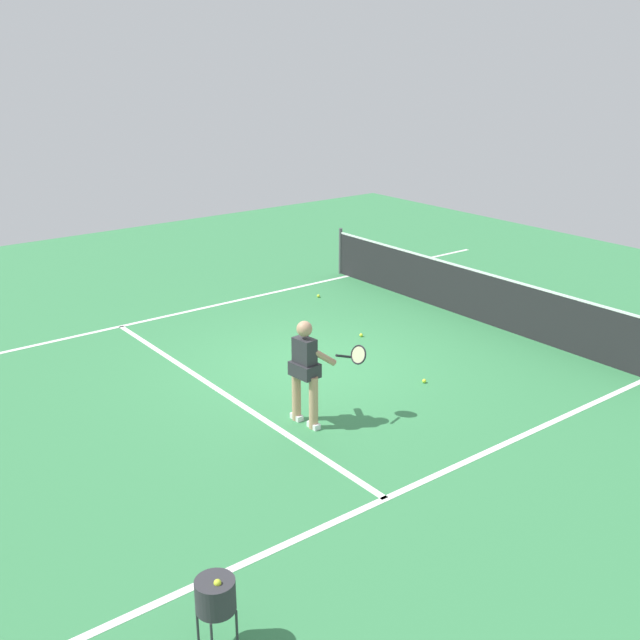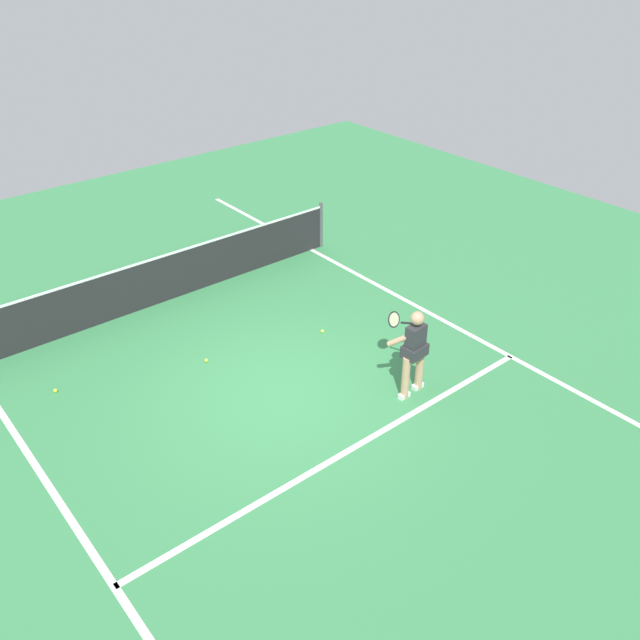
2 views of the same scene
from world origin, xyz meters
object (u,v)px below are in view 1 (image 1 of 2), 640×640
tennis_player (307,368)px  tennis_ball_mid (424,381)px  tennis_ball_far (318,296)px  tennis_ball_near (361,335)px  ball_hopper (215,596)px

tennis_player → tennis_ball_mid: bearing=89.3°
tennis_ball_mid → tennis_ball_far: bearing=163.1°
tennis_ball_near → tennis_ball_far: 2.53m
tennis_ball_mid → tennis_ball_far: 4.80m
tennis_player → tennis_ball_near: (-2.17, 2.88, -0.81)m
ball_hopper → tennis_ball_far: bearing=137.4°
tennis_player → tennis_ball_near: tennis_player is taller
ball_hopper → tennis_player: bearing=132.8°
tennis_ball_mid → ball_hopper: 6.28m
tennis_ball_near → ball_hopper: (5.14, -6.09, 0.51)m
tennis_ball_near → tennis_ball_far: (-2.39, 0.83, 0.00)m
tennis_player → tennis_ball_mid: size_ratio=23.48×
tennis_ball_mid → tennis_ball_near: bearing=165.8°
tennis_ball_mid → tennis_ball_far: size_ratio=1.00×
tennis_player → tennis_ball_far: size_ratio=23.48×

